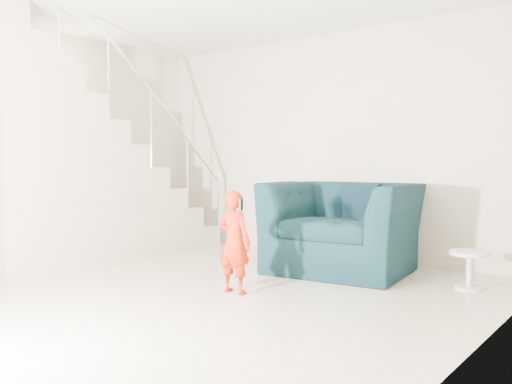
% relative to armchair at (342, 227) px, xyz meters
% --- Properties ---
extents(floor, '(5.50, 5.50, 0.00)m').
position_rel_armchair_xyz_m(floor, '(-0.69, -1.98, -0.47)').
color(floor, gray).
rests_on(floor, ground).
extents(back_wall, '(5.00, 0.00, 5.00)m').
position_rel_armchair_xyz_m(back_wall, '(-0.69, 0.77, 0.88)').
color(back_wall, '#B9AA97').
rests_on(back_wall, floor).
extents(left_wall, '(0.00, 5.50, 5.50)m').
position_rel_armchair_xyz_m(left_wall, '(-3.19, -1.98, 0.88)').
color(left_wall, '#B9AA97').
rests_on(left_wall, floor).
extents(right_wall, '(0.00, 5.50, 5.50)m').
position_rel_armchair_xyz_m(right_wall, '(1.81, -1.98, 0.88)').
color(right_wall, '#B9AA97').
rests_on(right_wall, floor).
extents(armchair, '(1.57, 1.42, 0.93)m').
position_rel_armchair_xyz_m(armchair, '(0.00, 0.00, 0.00)').
color(armchair, black).
rests_on(armchair, floor).
extents(toddler, '(0.34, 0.23, 0.90)m').
position_rel_armchair_xyz_m(toddler, '(-0.28, -1.43, -0.01)').
color(toddler, '#AA2B05').
rests_on(toddler, floor).
extents(side_table, '(0.35, 0.35, 0.35)m').
position_rel_armchair_xyz_m(side_table, '(1.31, -0.03, -0.23)').
color(side_table, silver).
rests_on(side_table, floor).
extents(staircase, '(1.02, 3.03, 3.62)m').
position_rel_armchair_xyz_m(staircase, '(-2.69, -1.43, 0.48)').
color(staircase, '#ADA089').
rests_on(staircase, floor).
extents(cushion, '(0.44, 0.21, 0.43)m').
position_rel_armchair_xyz_m(cushion, '(0.11, 0.23, 0.25)').
color(cushion, black).
rests_on(cushion, armchair).
extents(throw, '(0.05, 0.53, 0.59)m').
position_rel_armchair_xyz_m(throw, '(-0.61, -0.11, 0.12)').
color(throw, black).
rests_on(throw, armchair).
extents(phone, '(0.03, 0.05, 0.10)m').
position_rel_armchair_xyz_m(phone, '(-0.16, -1.48, 0.32)').
color(phone, black).
rests_on(phone, toddler).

